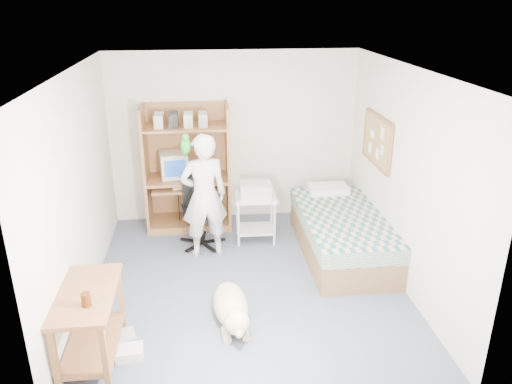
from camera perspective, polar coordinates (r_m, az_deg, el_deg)
floor at (r=6.05m, az=-0.94°, el=-10.35°), size 4.00×4.00×0.00m
wall_back at (r=7.39m, az=-2.49°, el=6.27°), size 3.60×0.02×2.50m
wall_right at (r=5.92m, az=16.59°, el=1.45°), size 0.02×4.00×2.50m
wall_left at (r=5.63m, az=-19.58°, el=0.03°), size 0.02×4.00×2.50m
ceiling at (r=5.18m, az=-1.12°, el=13.83°), size 3.60×4.00×0.02m
computer_hutch at (r=7.25m, az=-7.82°, el=2.24°), size 1.20×0.63×1.80m
bed at (r=6.66m, az=9.76°, el=-4.65°), size 1.02×2.02×0.66m
side_desk at (r=4.88m, az=-18.51°, el=-13.38°), size 0.50×1.00×0.75m
corkboard at (r=6.65m, az=13.67°, el=5.72°), size 0.04×0.94×0.66m
office_chair at (r=6.83m, az=-6.35°, el=-3.19°), size 0.56×0.56×0.99m
person at (r=6.37m, az=-5.95°, el=-0.47°), size 0.67×0.51×1.64m
parrot at (r=6.16m, az=-8.05°, el=5.38°), size 0.12×0.21×0.33m
dog at (r=5.31m, az=-2.80°, el=-13.04°), size 0.42×1.12×0.42m
printer_cart at (r=6.85m, az=-0.06°, el=-2.16°), size 0.57×0.46×0.67m
printer at (r=6.73m, az=-0.06°, el=0.29°), size 0.43×0.33×0.18m
crt_monitor at (r=7.23m, az=-9.38°, el=3.14°), size 0.42×0.44×0.36m
keyboard at (r=7.16m, az=-7.73°, el=0.68°), size 0.47×0.22×0.03m
pencil_cup at (r=7.17m, az=-5.20°, el=2.11°), size 0.08×0.08×0.12m
drink_glass at (r=4.53m, az=-18.86°, el=-11.57°), size 0.08×0.08×0.12m
floor_box_a at (r=5.09m, az=-14.25°, el=-17.37°), size 0.26×0.22×0.10m
floor_box_b at (r=5.31m, az=-14.64°, el=-15.75°), size 0.24×0.26×0.08m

